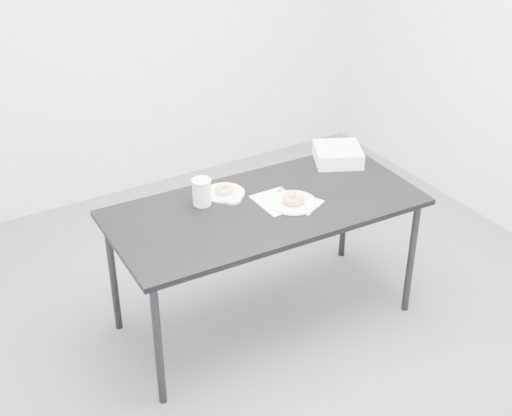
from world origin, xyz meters
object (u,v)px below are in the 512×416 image
scorecard (277,201)px  donut_near (293,199)px  plate_far (224,193)px  bakery_box (338,154)px  pen (279,192)px  plate_near (293,203)px  donut_far (224,190)px  coffee_cup (202,192)px  table (265,214)px

scorecard → donut_near: (0.06, -0.06, 0.03)m
donut_near → scorecard: bearing=132.6°
plate_far → bakery_box: bearing=-0.1°
pen → plate_near: (-0.00, -0.14, 0.00)m
donut_far → pen: bearing=-29.5°
scorecard → coffee_cup: 0.40m
donut_near → coffee_cup: bearing=149.0°
plate_near → pen: bearing=88.4°
plate_near → plate_far: (-0.25, 0.29, -0.00)m
table → plate_far: 0.26m
donut_near → bakery_box: size_ratio=0.46×
pen → donut_far: 0.30m
scorecard → plate_far: (-0.19, 0.22, 0.00)m
table → scorecard: bearing=1.4°
scorecard → bakery_box: (0.56, 0.22, 0.04)m
donut_far → coffee_cup: 0.17m
donut_near → bakery_box: bakery_box is taller
pen → donut_far: donut_far is taller
table → donut_far: bearing=121.0°
coffee_cup → bakery_box: bearing=2.5°
plate_near → donut_far: 0.38m
scorecard → coffee_cup: size_ratio=1.73×
table → bakery_box: bearing=21.4°
bakery_box → table: bearing=-134.2°
pen → donut_near: (-0.00, -0.14, 0.02)m
table → donut_near: 0.17m
plate_far → donut_near: bearing=-48.6°
scorecard → pen: (0.06, 0.08, 0.00)m
pen → donut_far: bearing=107.2°
plate_near → donut_far: size_ratio=2.50×
plate_near → plate_far: bearing=131.4°
coffee_cup → table: bearing=-33.1°
pen → donut_near: donut_near is taller
bakery_box → donut_far: bearing=-153.5°
scorecard → donut_near: size_ratio=2.08×
donut_far → bakery_box: 0.75m
plate_near → plate_far: plate_near is taller
table → donut_near: bearing=-24.3°
plate_far → scorecard: bearing=-49.0°
table → donut_near: donut_near is taller
plate_far → coffee_cup: bearing=-165.1°
pen → plate_near: same height
scorecard → plate_far: bearing=130.7°
table → donut_near: (0.13, -0.07, 0.09)m
donut_near → donut_far: 0.38m
table → plate_near: plate_near is taller
pen → scorecard: bearing=-172.3°
coffee_cup → bakery_box: coffee_cup is taller
plate_far → pen: bearing=-29.5°
table → coffee_cup: size_ratio=11.57×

